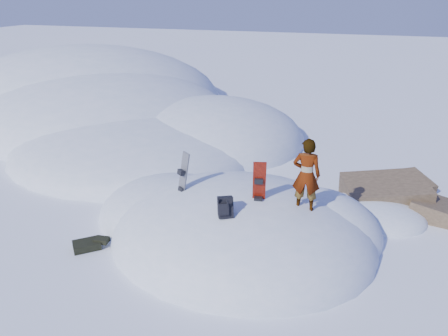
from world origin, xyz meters
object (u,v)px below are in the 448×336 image
(snowboard_red, at_px, (259,192))
(snowboard_dark, at_px, (182,183))
(person, at_px, (306,175))
(backpack, at_px, (225,207))

(snowboard_red, relative_size, snowboard_dark, 1.02)
(snowboard_red, bearing_deg, person, -2.06)
(snowboard_dark, height_order, backpack, snowboard_dark)
(person, bearing_deg, backpack, 30.41)
(backpack, xyz_separation_m, person, (1.63, 1.08, 0.58))
(snowboard_dark, height_order, person, person)
(snowboard_red, bearing_deg, backpack, -138.26)
(snowboard_dark, bearing_deg, backpack, 3.32)
(snowboard_red, relative_size, backpack, 2.91)
(backpack, distance_m, person, 2.04)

